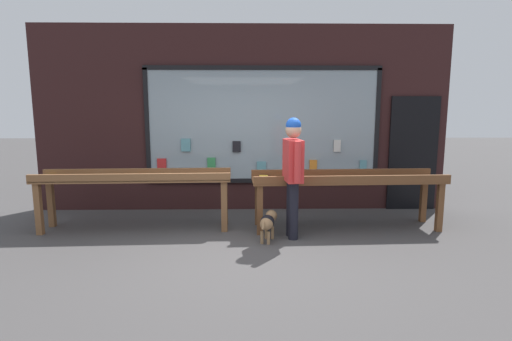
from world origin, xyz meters
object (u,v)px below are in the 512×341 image
Objects in this scene: display_table_left at (135,182)px; person_browsing at (293,168)px; small_dog at (268,222)px; display_table_right at (347,183)px.

person_browsing is at bearing -10.87° from display_table_left.
person_browsing is 2.98× the size of small_dog.
display_table_left is at bearing 73.41° from person_browsing.
person_browsing reaches higher than display_table_left.
display_table_left is at bearing 90.65° from small_dog.
small_dog is (2.05, -0.60, -0.47)m from display_table_left.
display_table_left is 2.47m from person_browsing.
small_dog is at bearing -154.81° from display_table_right.
display_table_left reaches higher than display_table_right.
person_browsing reaches higher than display_table_right.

